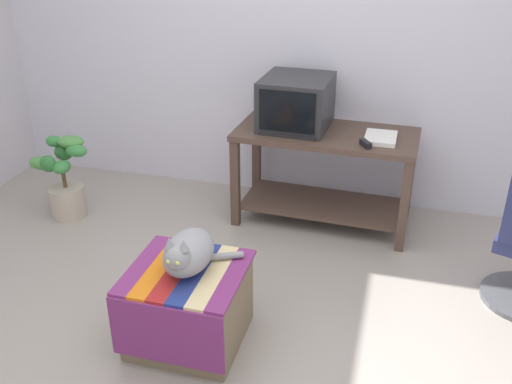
{
  "coord_description": "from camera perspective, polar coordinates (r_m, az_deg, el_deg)",
  "views": [
    {
      "loc": [
        0.88,
        -2.14,
        2.09
      ],
      "look_at": [
        0.06,
        0.85,
        0.55
      ],
      "focal_mm": 39.91,
      "sensor_mm": 36.0,
      "label": 1
    }
  ],
  "objects": [
    {
      "name": "potted_plant",
      "position": [
        4.45,
        -18.65,
        0.99
      ],
      "size": [
        0.47,
        0.3,
        0.63
      ],
      "color": "#B7A893",
      "rests_on": "ground_plane"
    },
    {
      "name": "ottoman_with_blanket",
      "position": [
        3.07,
        -6.83,
        -11.24
      ],
      "size": [
        0.59,
        0.58,
        0.44
      ],
      "color": "#7A664C",
      "rests_on": "ground_plane"
    },
    {
      "name": "desk",
      "position": [
        4.1,
        6.89,
        3.04
      ],
      "size": [
        1.28,
        0.64,
        0.7
      ],
      "rotation": [
        0.0,
        0.0,
        -0.04
      ],
      "color": "#4C382D",
      "rests_on": "ground_plane"
    },
    {
      "name": "book",
      "position": [
        3.93,
        12.38,
        5.33
      ],
      "size": [
        0.21,
        0.27,
        0.03
      ],
      "primitive_type": "cube",
      "rotation": [
        0.0,
        0.0,
        -0.01
      ],
      "color": "white",
      "rests_on": "desk"
    },
    {
      "name": "tv_monitor",
      "position": [
        4.05,
        4.04,
        8.91
      ],
      "size": [
        0.48,
        0.53,
        0.36
      ],
      "rotation": [
        0.0,
        0.0,
        -0.04
      ],
      "color": "#28282B",
      "rests_on": "desk"
    },
    {
      "name": "cat",
      "position": [
        2.89,
        -6.83,
        -6.06
      ],
      "size": [
        0.36,
        0.4,
        0.26
      ],
      "rotation": [
        0.0,
        0.0,
        0.0
      ],
      "color": "gray",
      "rests_on": "ottoman_with_blanket"
    },
    {
      "name": "pen",
      "position": [
        4.0,
        12.7,
        5.54
      ],
      "size": [
        0.1,
        0.11,
        0.01
      ],
      "primitive_type": "cylinder",
      "rotation": [
        0.0,
        1.57,
        2.33
      ],
      "color": "#2351B2",
      "rests_on": "desk"
    },
    {
      "name": "stapler",
      "position": [
        3.79,
        10.92,
        4.77
      ],
      "size": [
        0.09,
        0.11,
        0.04
      ],
      "primitive_type": "cube",
      "rotation": [
        0.0,
        0.0,
        0.58
      ],
      "color": "black",
      "rests_on": "desk"
    },
    {
      "name": "back_wall",
      "position": [
        4.35,
        3.6,
        15.91
      ],
      "size": [
        8.0,
        0.1,
        2.6
      ],
      "primitive_type": "cube",
      "color": "silver",
      "rests_on": "ground_plane"
    },
    {
      "name": "ground_plane",
      "position": [
        3.11,
        -5.39,
        -15.84
      ],
      "size": [
        14.0,
        14.0,
        0.0
      ],
      "primitive_type": "plane",
      "color": "#9E9389"
    },
    {
      "name": "keyboard",
      "position": [
        3.94,
        3.35,
        5.93
      ],
      "size": [
        0.41,
        0.17,
        0.02
      ],
      "primitive_type": "cube",
      "rotation": [
        0.0,
        0.0,
        -0.05
      ],
      "color": "black",
      "rests_on": "desk"
    }
  ]
}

